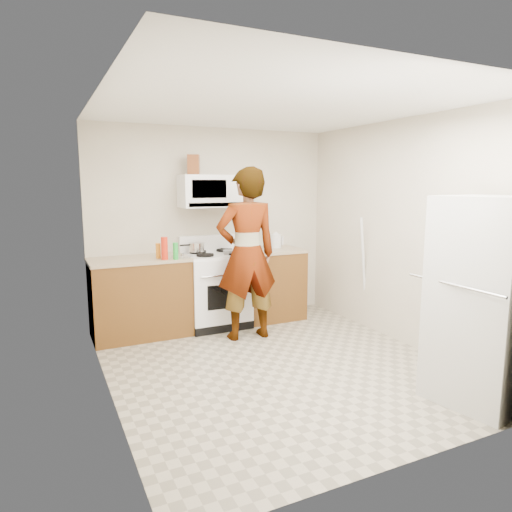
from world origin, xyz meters
TOP-DOWN VIEW (x-y plane):
  - floor at (0.00, 0.00)m, footprint 3.60×3.60m
  - back_wall at (0.00, 1.79)m, footprint 3.20×0.02m
  - right_wall at (1.59, 0.00)m, footprint 0.02×3.60m
  - cabinet_left at (-1.04, 1.49)m, footprint 1.12×0.62m
  - counter_left at (-1.04, 1.49)m, footprint 1.14×0.64m
  - cabinet_right at (0.68, 1.49)m, footprint 0.80×0.62m
  - counter_right at (0.68, 1.49)m, footprint 0.82×0.64m
  - gas_range at (-0.10, 1.48)m, footprint 0.76×0.65m
  - microwave at (-0.10, 1.61)m, footprint 0.76×0.38m
  - person at (0.07, 0.89)m, footprint 0.75×0.51m
  - fridge at (1.17, -1.37)m, footprint 0.82×0.82m
  - kettle at (0.82, 1.59)m, footprint 0.18×0.18m
  - jug at (-0.31, 1.60)m, footprint 0.19×0.19m
  - saucepan at (-0.30, 1.59)m, footprint 0.23×0.23m
  - tray at (0.09, 1.33)m, footprint 0.28×0.22m
  - bottle_spray at (-0.79, 1.27)m, footprint 0.08×0.08m
  - bottle_hot_sauce at (-0.83, 1.39)m, footprint 0.07×0.07m
  - bottle_green_cap at (-0.67, 1.22)m, footprint 0.08×0.08m
  - pot_lid at (-0.56, 1.36)m, footprint 0.33×0.33m
  - broom at (1.57, 0.65)m, footprint 0.28×0.17m

SIDE VIEW (x-z plane):
  - floor at x=0.00m, z-range 0.00..0.00m
  - cabinet_left at x=-1.04m, z-range 0.00..0.90m
  - cabinet_right at x=0.68m, z-range 0.00..0.90m
  - gas_range at x=-0.10m, z-range -0.08..1.05m
  - broom at x=1.57m, z-range 0.01..1.39m
  - fridge at x=1.17m, z-range 0.00..1.70m
  - counter_left at x=-1.04m, z-range 0.90..0.93m
  - counter_right at x=0.68m, z-range 0.90..0.93m
  - pot_lid at x=-0.56m, z-range 0.94..0.95m
  - tray at x=0.09m, z-range 0.93..0.98m
  - person at x=0.07m, z-range 0.00..1.98m
  - saucepan at x=-0.30m, z-range 0.95..1.06m
  - bottle_hot_sauce at x=-0.83m, z-range 0.94..1.11m
  - kettle at x=0.82m, z-range 0.94..1.11m
  - bottle_green_cap at x=-0.67m, z-range 0.94..1.13m
  - bottle_spray at x=-0.79m, z-range 0.94..1.19m
  - back_wall at x=0.00m, z-range 0.00..2.50m
  - right_wall at x=1.59m, z-range 0.00..2.50m
  - microwave at x=-0.10m, z-range 1.50..1.90m
  - jug at x=-0.31m, z-range 1.90..2.14m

